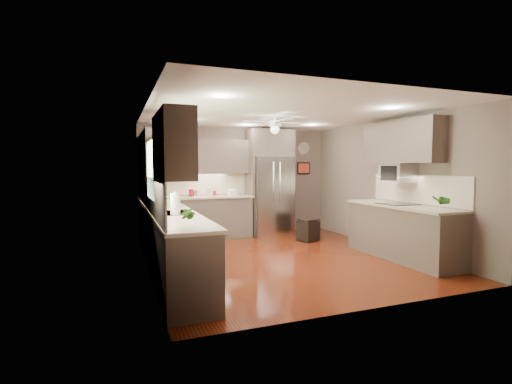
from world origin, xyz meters
TOP-DOWN VIEW (x-y plane):
  - floor at (0.00, 0.00)m, footprint 5.00×5.00m
  - ceiling at (0.00, 0.00)m, footprint 5.00×5.00m
  - wall_back at (0.00, 2.50)m, footprint 4.50×0.00m
  - wall_front at (0.00, -2.50)m, footprint 4.50×0.00m
  - wall_left at (-2.25, 0.00)m, footprint 0.00×5.00m
  - wall_right at (2.25, 0.00)m, footprint 0.00×5.00m
  - canister_a at (-1.16, 2.19)m, footprint 0.11×0.11m
  - canister_b at (-1.07, 2.21)m, footprint 0.12×0.12m
  - canister_c at (-0.75, 2.22)m, footprint 0.12×0.12m
  - canister_d at (-0.62, 2.25)m, footprint 0.07×0.07m
  - soap_bottle at (-2.07, 0.05)m, footprint 0.11×0.12m
  - potted_plant_left at (-1.96, -1.89)m, footprint 0.17×0.12m
  - potted_plant_right at (1.91, -1.59)m, footprint 0.19×0.17m
  - bowl at (-0.21, 2.17)m, footprint 0.28×0.28m
  - left_run at (-1.95, 0.15)m, footprint 0.65×4.70m
  - back_run at (-0.72, 2.20)m, footprint 1.85×0.65m
  - uppers at (-0.74, 0.71)m, footprint 4.50×4.70m
  - window at (-2.22, -0.50)m, footprint 0.05×1.12m
  - sink at (-1.93, -0.50)m, footprint 0.50×0.70m
  - refrigerator at (0.70, 2.16)m, footprint 1.06×0.75m
  - right_run at (1.93, -0.80)m, footprint 0.70×2.20m
  - microwave at (2.03, -0.55)m, footprint 0.43×0.55m
  - ceiling_fan at (-0.00, 0.30)m, footprint 1.18×1.18m
  - recessed_lights at (-0.04, 0.40)m, footprint 2.84×3.14m
  - wall_clock at (1.75, 2.48)m, footprint 0.30×0.03m
  - framed_print at (1.75, 2.48)m, footprint 0.36×0.03m
  - stool at (1.15, 1.12)m, footprint 0.45×0.45m
  - paper_towel at (-1.94, -0.76)m, footprint 0.13×0.13m

SIDE VIEW (x-z plane):
  - floor at x=0.00m, z-range 0.00..0.00m
  - stool at x=1.15m, z-range 0.01..0.47m
  - left_run at x=-1.95m, z-range -0.24..1.21m
  - back_run at x=-0.72m, z-range -0.24..1.21m
  - right_run at x=1.93m, z-range -0.24..1.21m
  - sink at x=-1.93m, z-range 0.75..1.07m
  - bowl at x=-0.21m, z-range 0.94..1.00m
  - canister_d at x=-0.62m, z-range 0.95..1.05m
  - canister_b at x=-1.07m, z-range 0.94..1.08m
  - canister_a at x=-1.16m, z-range 0.94..1.10m
  - canister_c at x=-0.75m, z-range 0.93..1.13m
  - soap_bottle at x=-2.07m, z-range 0.94..1.15m
  - paper_towel at x=-1.94m, z-range 0.91..1.25m
  - potted_plant_right at x=1.91m, z-range 0.94..1.23m
  - potted_plant_left at x=-1.96m, z-range 0.94..1.24m
  - refrigerator at x=0.70m, z-range -0.04..2.41m
  - wall_back at x=0.00m, z-range -1.00..3.50m
  - wall_front at x=0.00m, z-range -1.00..3.50m
  - wall_left at x=-2.25m, z-range -1.25..3.75m
  - wall_right at x=2.25m, z-range -1.25..3.75m
  - microwave at x=2.03m, z-range 1.31..1.65m
  - framed_print at x=1.75m, z-range 1.40..1.70m
  - window at x=-2.22m, z-range 1.09..2.01m
  - uppers at x=-0.74m, z-range 1.39..2.35m
  - wall_clock at x=1.75m, z-range 1.90..2.20m
  - ceiling_fan at x=0.00m, z-range 2.17..2.49m
  - recessed_lights at x=-0.04m, z-range 2.49..2.50m
  - ceiling at x=0.00m, z-range 2.50..2.50m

